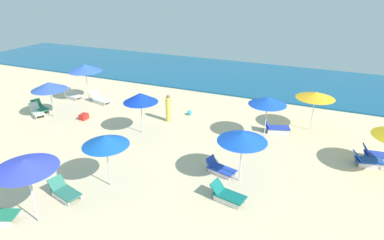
% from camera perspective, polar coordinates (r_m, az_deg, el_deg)
% --- Properties ---
extents(ocean, '(60.00, 10.61, 0.12)m').
position_cam_1_polar(ocean, '(29.38, 10.47, 7.35)').
color(ocean, '#15557D').
rests_on(ocean, ground_plane).
extents(umbrella_1, '(2.18, 2.18, 2.60)m').
position_cam_1_polar(umbrella_1, '(12.32, -27.39, -6.96)').
color(umbrella_1, silver).
rests_on(umbrella_1, ground_plane).
extents(lounge_chair_1_0, '(1.56, 0.97, 0.71)m').
position_cam_1_polar(lounge_chair_1_0, '(14.29, -21.59, -11.61)').
color(lounge_chair_1_0, silver).
rests_on(lounge_chair_1_0, ground_plane).
extents(umbrella_2, '(1.94, 1.94, 2.40)m').
position_cam_1_polar(umbrella_2, '(18.01, -9.07, 3.92)').
color(umbrella_2, silver).
rests_on(umbrella_2, ground_plane).
extents(umbrella_3, '(2.02, 2.02, 2.44)m').
position_cam_1_polar(umbrella_3, '(17.47, 13.20, 3.30)').
color(umbrella_3, silver).
rests_on(umbrella_3, ground_plane).
extents(lounge_chair_3_0, '(1.54, 1.04, 0.71)m').
position_cam_1_polar(lounge_chair_3_0, '(19.18, 14.62, -1.33)').
color(lounge_chair_3_0, silver).
rests_on(lounge_chair_3_0, ground_plane).
extents(umbrella_4, '(2.15, 2.15, 2.33)m').
position_cam_1_polar(umbrella_4, '(19.39, 20.96, 4.11)').
color(umbrella_4, silver).
rests_on(umbrella_4, ground_plane).
extents(lounge_chair_5_0, '(1.40, 0.76, 0.69)m').
position_cam_1_polar(lounge_chair_5_0, '(18.20, 29.69, -5.30)').
color(lounge_chair_5_0, silver).
rests_on(lounge_chair_5_0, ground_plane).
extents(lounge_chair_5_1, '(1.44, 0.95, 0.66)m').
position_cam_1_polar(lounge_chair_5_1, '(17.44, 28.50, -6.27)').
color(lounge_chair_5_1, silver).
rests_on(lounge_chair_5_1, ground_plane).
extents(umbrella_6, '(1.92, 1.92, 2.37)m').
position_cam_1_polar(umbrella_6, '(13.51, -15.03, -3.50)').
color(umbrella_6, silver).
rests_on(umbrella_6, ground_plane).
extents(umbrella_7, '(2.11, 2.11, 2.38)m').
position_cam_1_polar(umbrella_7, '(13.51, 8.88, -2.88)').
color(umbrella_7, silver).
rests_on(umbrella_7, ground_plane).
extents(lounge_chair_7_0, '(1.46, 0.92, 0.65)m').
position_cam_1_polar(lounge_chair_7_0, '(14.87, 4.96, -8.49)').
color(lounge_chair_7_0, silver).
rests_on(lounge_chair_7_0, ground_plane).
extents(lounge_chair_7_1, '(1.49, 0.90, 0.70)m').
position_cam_1_polar(lounge_chair_7_1, '(13.22, 6.23, -12.96)').
color(lounge_chair_7_1, silver).
rests_on(lounge_chair_7_1, ground_plane).
extents(umbrella_8, '(2.32, 2.32, 2.69)m').
position_cam_1_polar(umbrella_8, '(23.94, -18.36, 8.72)').
color(umbrella_8, silver).
rests_on(umbrella_8, ground_plane).
extents(lounge_chair_8_0, '(1.61, 0.87, 0.75)m').
position_cam_1_polar(lounge_chair_8_0, '(23.84, -15.87, 3.48)').
color(lounge_chair_8_0, silver).
rests_on(lounge_chair_8_0, ground_plane).
extents(lounge_chair_8_1, '(1.47, 0.86, 0.70)m').
position_cam_1_polar(lounge_chair_8_1, '(25.44, -20.30, 4.14)').
color(lounge_chair_8_1, silver).
rests_on(lounge_chair_8_1, ground_plane).
extents(umbrella_9, '(2.17, 2.17, 2.30)m').
position_cam_1_polar(umbrella_9, '(21.90, -23.92, 5.50)').
color(umbrella_9, silver).
rests_on(umbrella_9, ground_plane).
extents(lounge_chair_9_0, '(1.53, 1.04, 0.77)m').
position_cam_1_polar(lounge_chair_9_0, '(23.61, -25.20, 1.93)').
color(lounge_chair_9_0, silver).
rests_on(lounge_chair_9_0, ground_plane).
extents(lounge_chair_9_1, '(1.60, 1.20, 0.72)m').
position_cam_1_polar(lounge_chair_9_1, '(23.10, -25.68, 1.34)').
color(lounge_chair_9_1, silver).
rests_on(lounge_chair_9_1, ground_plane).
extents(beachgoer_1, '(0.44, 0.44, 1.72)m').
position_cam_1_polar(beachgoer_1, '(19.87, -4.14, 1.95)').
color(beachgoer_1, '#F9DF59').
rests_on(beachgoer_1, ground_plane).
extents(beach_ball_1, '(0.32, 0.32, 0.32)m').
position_cam_1_polar(beach_ball_1, '(20.96, -0.41, 1.31)').
color(beach_ball_1, '#34A5D3').
rests_on(beach_ball_1, ground_plane).
extents(cooler_box_2, '(0.41, 0.53, 0.35)m').
position_cam_1_polar(cooler_box_2, '(21.41, -18.55, 0.57)').
color(cooler_box_2, red).
rests_on(cooler_box_2, ground_plane).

